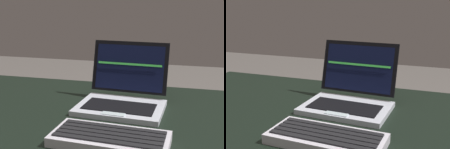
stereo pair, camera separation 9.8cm
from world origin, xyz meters
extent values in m
cube|color=black|center=(0.00, 0.00, 0.70)|extent=(1.36, 0.76, 0.03)
cylinder|color=black|center=(-0.62, 0.32, 0.34)|extent=(0.05, 0.05, 0.68)
cube|color=silver|center=(0.06, 0.07, 0.72)|extent=(0.30, 0.22, 0.02)
cube|color=black|center=(0.06, 0.05, 0.73)|extent=(0.24, 0.13, 0.00)
cube|color=silver|center=(0.05, -0.01, 0.73)|extent=(0.08, 0.04, 0.00)
cube|color=black|center=(0.06, 0.19, 0.83)|extent=(0.28, 0.08, 0.18)
cube|color=black|center=(0.06, 0.18, 0.83)|extent=(0.25, 0.06, 0.16)
cube|color=#4CF259|center=(0.06, 0.18, 0.85)|extent=(0.24, 0.02, 0.01)
cube|color=silver|center=(0.08, -0.17, 0.73)|extent=(0.31, 0.15, 0.03)
cube|color=black|center=(0.08, -0.22, 0.74)|extent=(0.28, 0.03, 0.00)
cube|color=black|center=(0.08, -0.19, 0.74)|extent=(0.28, 0.03, 0.00)
cube|color=black|center=(0.08, -0.17, 0.74)|extent=(0.28, 0.03, 0.00)
cube|color=black|center=(0.08, -0.15, 0.74)|extent=(0.28, 0.03, 0.00)
cube|color=black|center=(0.08, -0.13, 0.74)|extent=(0.28, 0.03, 0.00)
camera|label=1|loc=(0.25, -0.86, 1.08)|focal=47.73mm
camera|label=2|loc=(0.35, -0.83, 1.08)|focal=47.73mm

